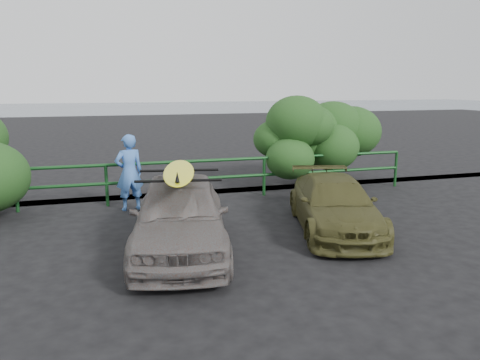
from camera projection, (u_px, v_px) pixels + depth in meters
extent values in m
plane|color=black|center=(183.00, 284.00, 6.90)|extent=(80.00, 80.00, 0.00)
plane|color=slate|center=(110.00, 106.00, 63.34)|extent=(200.00, 200.00, 0.00)
imported|color=#605956|center=(180.00, 215.00, 8.08)|extent=(2.26, 4.18, 1.35)
imported|color=#42401D|center=(334.00, 205.00, 9.34)|extent=(2.38, 3.91, 1.06)
imported|color=#4275C7|center=(129.00, 172.00, 10.81)|extent=(0.72, 0.55, 1.78)
ellipsoid|color=yellow|center=(179.00, 172.00, 7.93)|extent=(0.95, 2.55, 0.07)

